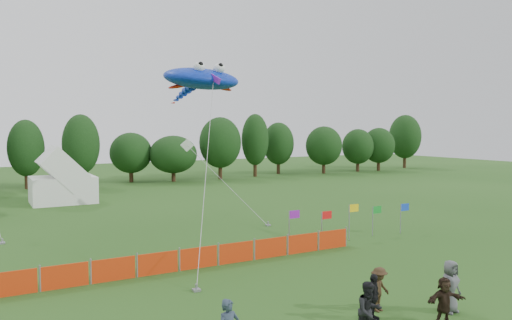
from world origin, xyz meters
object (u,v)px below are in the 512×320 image
tent_right (63,181)px  spectator_f (444,301)px  spectator_b (369,311)px  spectator_d (373,297)px  spectator_e (450,286)px  stingray_kite (200,80)px  barrier_fence (198,258)px  spectator_c (379,289)px

tent_right → spectator_f: bearing=-78.6°
tent_right → spectator_f: 36.03m
spectator_b → spectator_d: spectator_b is taller
spectator_e → stingray_kite: stingray_kite is taller
spectator_b → tent_right: bearing=104.1°
barrier_fence → stingray_kite: stingray_kite is taller
barrier_fence → spectator_f: size_ratio=11.13×
spectator_d → spectator_e: spectator_e is taller
barrier_fence → spectator_f: (4.68, -10.34, 0.30)m
tent_right → barrier_fence: tent_right is taller
spectator_c → tent_right: bearing=87.7°
spectator_c → stingray_kite: 19.95m
spectator_d → spectator_f: bearing=-63.6°
tent_right → spectator_d: (5.24, -33.89, -1.11)m
spectator_b → spectator_e: (4.19, 0.37, 0.02)m
barrier_fence → spectator_d: size_ratio=10.94×
tent_right → spectator_d: size_ratio=3.31×
tent_right → spectator_f: tent_right is taller
spectator_b → spectator_f: size_ratio=1.16×
spectator_c → spectator_d: 0.95m
spectator_d → spectator_f: 2.37m
tent_right → spectator_f: size_ratio=3.37×
spectator_b → spectator_c: 2.64m
barrier_fence → spectator_d: 9.35m
spectator_e → spectator_f: spectator_e is taller
spectator_f → spectator_d: bearing=155.5°
stingray_kite → tent_right: bearing=112.9°
spectator_b → barrier_fence: bearing=106.3°
barrier_fence → stingray_kite: (4.13, 9.39, 9.36)m
spectator_f → stingray_kite: (-0.55, 19.72, 9.05)m
stingray_kite → spectator_e: bearing=-85.2°
tent_right → spectator_d: bearing=-81.2°
spectator_b → stingray_kite: size_ratio=0.10×
spectator_f → stingray_kite: 21.71m
tent_right → spectator_c: (6.02, -33.35, -1.11)m
spectator_f → spectator_b: bearing=-172.6°
spectator_d → stingray_kite: 20.47m
barrier_fence → spectator_b: 10.21m
tent_right → spectator_d: 34.31m
spectator_b → spectator_d: (1.24, 1.15, -0.12)m
spectator_c → spectator_b: bearing=-152.6°
barrier_fence → stingray_kite: size_ratio=0.91×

